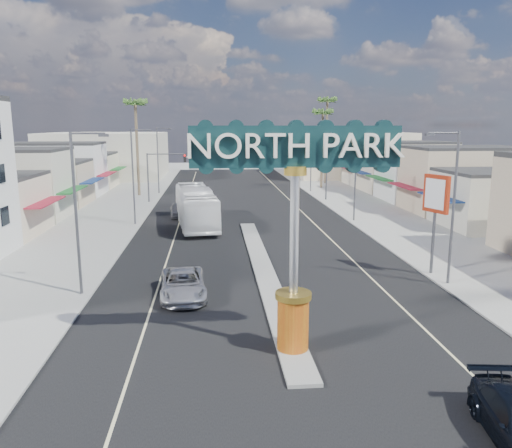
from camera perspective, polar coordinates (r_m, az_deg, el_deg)
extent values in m
plane|color=gray|center=(48.26, -1.09, 0.09)|extent=(160.00, 160.00, 0.00)
cube|color=black|center=(48.26, -1.09, 0.10)|extent=(20.00, 120.00, 0.01)
cube|color=gray|center=(32.74, 0.85, -5.17)|extent=(1.30, 30.00, 0.16)
cube|color=gray|center=(49.33, -17.54, -0.12)|extent=(8.00, 120.00, 0.12)
cube|color=gray|center=(51.13, 14.76, 0.42)|extent=(8.00, 120.00, 0.12)
cube|color=beige|center=(64.04, -24.00, 4.60)|extent=(12.00, 42.00, 6.00)
cube|color=#B7B29E|center=(66.41, 19.29, 5.14)|extent=(12.00, 42.00, 6.00)
cube|color=#B7B29E|center=(94.28, -16.64, 7.54)|extent=(20.00, 20.00, 8.00)
cube|color=beige|center=(95.78, 10.36, 7.87)|extent=(20.00, 20.00, 8.00)
cylinder|color=red|center=(21.11, 4.24, -11.26)|extent=(1.30, 1.30, 2.20)
cylinder|color=gold|center=(20.67, 4.29, -8.12)|extent=(1.50, 1.50, 0.25)
cylinder|color=#B7B7BC|center=(19.98, 4.39, -1.27)|extent=(0.36, 0.36, 4.80)
cylinder|color=gold|center=(19.59, 4.51, 6.10)|extent=(0.90, 0.90, 0.35)
cube|color=black|center=(19.53, 4.55, 8.81)|extent=(8.20, 0.50, 1.60)
cylinder|color=#47474C|center=(62.06, -12.24, 5.13)|extent=(0.18, 0.18, 6.00)
cylinder|color=#47474C|center=(61.56, -10.02, 7.88)|extent=(5.00, 0.12, 0.12)
cube|color=black|center=(61.45, -8.13, 7.46)|extent=(0.32, 0.32, 1.00)
sphere|color=red|center=(61.25, -8.15, 7.75)|extent=(0.22, 0.22, 0.22)
cylinder|color=#47474C|center=(63.19, 8.06, 5.38)|extent=(0.18, 0.18, 6.00)
cylinder|color=#47474C|center=(62.45, 5.87, 8.03)|extent=(5.00, 0.12, 0.12)
cube|color=black|center=(62.13, 4.03, 7.59)|extent=(0.32, 0.32, 1.00)
sphere|color=red|center=(61.94, 4.07, 7.87)|extent=(0.22, 0.22, 0.22)
cylinder|color=#47474C|center=(28.63, -19.87, 0.86)|extent=(0.16, 0.16, 9.00)
cylinder|color=#47474C|center=(28.00, -18.67, 9.79)|extent=(1.80, 0.10, 0.10)
cube|color=#47474C|center=(27.83, -17.03, 9.67)|extent=(0.50, 0.22, 0.15)
cylinder|color=#47474C|center=(48.06, -13.87, 5.15)|extent=(0.16, 0.16, 9.00)
cylinder|color=#47474C|center=(47.68, -13.04, 10.44)|extent=(1.80, 0.10, 0.10)
cube|color=#47474C|center=(47.58, -12.06, 10.36)|extent=(0.50, 0.22, 0.15)
cylinder|color=#47474C|center=(69.80, -11.15, 7.06)|extent=(0.16, 0.16, 9.00)
cylinder|color=#47474C|center=(69.54, -10.54, 10.70)|extent=(1.80, 0.10, 0.10)
cube|color=#47474C|center=(69.47, -9.87, 10.64)|extent=(0.50, 0.22, 0.15)
cylinder|color=#47474C|center=(30.93, 21.62, 1.46)|extent=(0.16, 0.16, 9.00)
cylinder|color=#47474C|center=(30.15, 20.68, 9.72)|extent=(1.80, 0.10, 0.10)
cube|color=#47474C|center=(29.82, 19.26, 9.61)|extent=(0.50, 0.22, 0.15)
cylinder|color=#47474C|center=(49.46, 11.29, 5.42)|extent=(0.16, 0.16, 9.00)
cylinder|color=#47474C|center=(48.98, 10.46, 10.56)|extent=(1.80, 0.10, 0.10)
cube|color=#47474C|center=(48.77, 9.54, 10.47)|extent=(0.50, 0.22, 0.15)
cylinder|color=#47474C|center=(70.77, 6.31, 7.26)|extent=(0.16, 0.16, 9.00)
cylinder|color=#47474C|center=(70.44, 5.66, 10.84)|extent=(1.80, 0.10, 0.10)
cube|color=#47474C|center=(70.30, 5.00, 10.77)|extent=(0.50, 0.22, 0.15)
cylinder|color=brown|center=(68.03, -13.41, 8.13)|extent=(0.36, 0.36, 12.00)
cylinder|color=brown|center=(75.11, 7.54, 8.22)|extent=(0.36, 0.36, 11.00)
cylinder|color=brown|center=(81.36, 8.03, 9.14)|extent=(0.36, 0.36, 13.00)
imported|color=#ACACB1|center=(27.93, -8.35, -6.80)|extent=(2.84, 5.46, 1.47)
imported|color=#5B5B60|center=(52.05, -8.83, 1.59)|extent=(2.11, 4.38, 1.44)
imported|color=white|center=(47.26, -6.91, 2.00)|extent=(4.58, 13.26, 3.62)
cylinder|color=#47474C|center=(33.20, 19.56, -2.06)|extent=(0.19, 0.19, 3.89)
cube|color=maroon|center=(32.66, 19.91, 3.26)|extent=(0.92, 1.90, 2.33)
cube|color=white|center=(32.57, 19.74, 3.25)|extent=(0.57, 1.46, 1.85)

